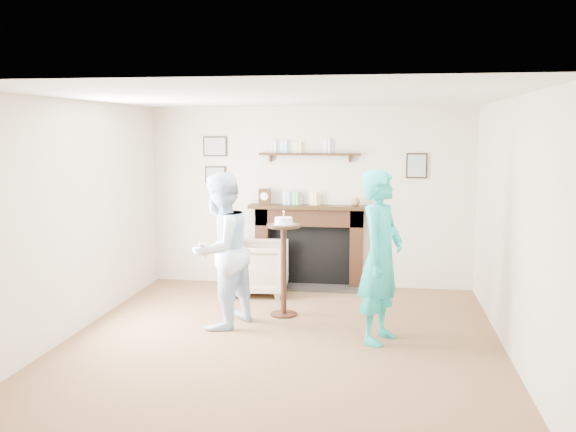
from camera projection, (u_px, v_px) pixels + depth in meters
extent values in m
plane|color=brown|center=(282.00, 341.00, 6.66)|extent=(5.00, 5.00, 0.00)
cube|color=beige|center=(310.00, 197.00, 8.94)|extent=(4.50, 0.04, 2.50)
cube|color=beige|center=(73.00, 218.00, 6.83)|extent=(0.04, 5.00, 2.50)
cube|color=beige|center=(513.00, 227.00, 6.16)|extent=(0.04, 5.00, 2.50)
cube|color=silver|center=(282.00, 97.00, 6.33)|extent=(4.50, 5.00, 0.04)
cube|color=black|center=(263.00, 246.00, 9.04)|extent=(0.18, 0.20, 1.10)
cube|color=black|center=(357.00, 249.00, 8.84)|extent=(0.18, 0.20, 1.10)
cube|color=black|center=(309.00, 217.00, 8.88)|extent=(1.50, 0.20, 0.24)
cube|color=black|center=(310.00, 255.00, 9.02)|extent=(1.14, 0.06, 0.86)
cube|color=#2E2B28|center=(308.00, 287.00, 8.89)|extent=(1.60, 0.44, 0.03)
cube|color=black|center=(309.00, 207.00, 8.83)|extent=(1.68, 0.26, 0.05)
cube|color=black|center=(310.00, 154.00, 8.79)|extent=(1.40, 0.15, 0.03)
cube|color=black|center=(215.00, 146.00, 9.04)|extent=(0.34, 0.03, 0.28)
cube|color=black|center=(216.00, 175.00, 9.09)|extent=(0.30, 0.03, 0.24)
cube|color=black|center=(417.00, 166.00, 8.66)|extent=(0.28, 0.03, 0.34)
cube|color=black|center=(265.00, 197.00, 8.91)|extent=(0.16, 0.09, 0.22)
cylinder|color=silver|center=(264.00, 196.00, 8.86)|extent=(0.11, 0.01, 0.11)
sphere|color=#308C2E|center=(356.00, 202.00, 8.73)|extent=(0.12, 0.12, 0.12)
imported|color=tan|center=(259.00, 293.00, 8.61)|extent=(0.84, 0.82, 0.71)
imported|color=silver|center=(221.00, 326.00, 7.17)|extent=(0.92, 1.02, 1.72)
imported|color=teal|center=(379.00, 341.00, 6.68)|extent=(0.63, 0.76, 1.78)
cylinder|color=black|center=(284.00, 314.00, 7.60)|extent=(0.32, 0.32, 0.02)
cylinder|color=black|center=(284.00, 271.00, 7.53)|extent=(0.07, 0.07, 1.03)
cylinder|color=black|center=(284.00, 226.00, 7.46)|extent=(0.39, 0.39, 0.03)
cylinder|color=silver|center=(284.00, 224.00, 7.46)|extent=(0.26, 0.26, 0.01)
cylinder|color=white|center=(284.00, 221.00, 7.45)|extent=(0.21, 0.21, 0.07)
cylinder|color=beige|center=(284.00, 215.00, 7.44)|extent=(0.01, 0.01, 0.06)
sphere|color=orange|center=(284.00, 212.00, 7.44)|extent=(0.02, 0.02, 0.02)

